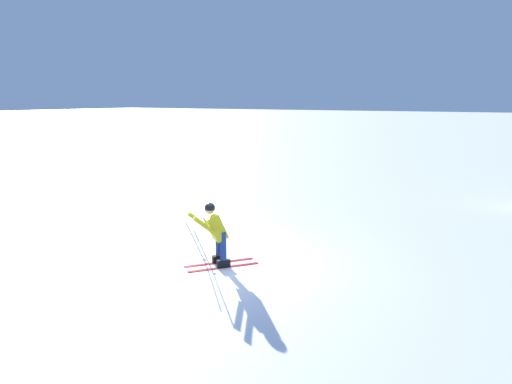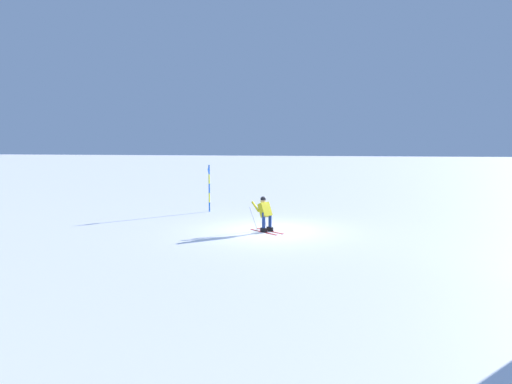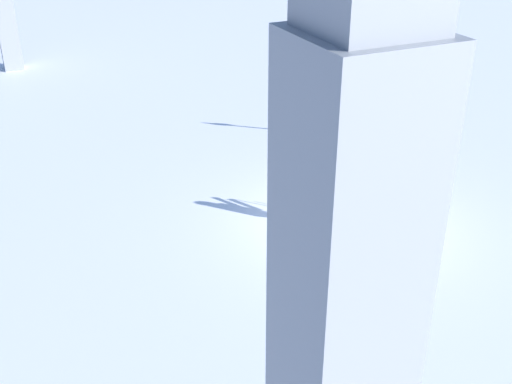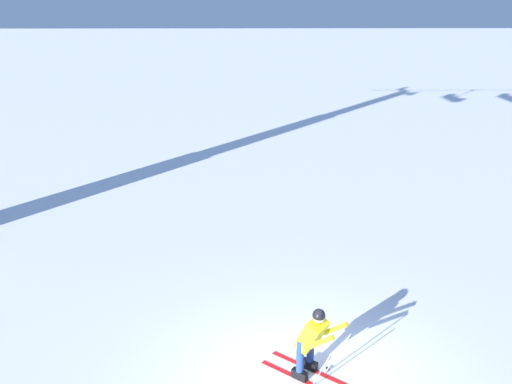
# 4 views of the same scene
# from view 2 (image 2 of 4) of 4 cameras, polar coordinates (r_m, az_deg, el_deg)

# --- Properties ---
(ground_plane) EXTENTS (260.00, 260.00, 0.00)m
(ground_plane) POSITION_cam_2_polar(r_m,az_deg,el_deg) (18.01, 1.75, -4.90)
(ground_plane) COLOR white
(skier_carving_main) EXTENTS (1.49, 1.33, 1.49)m
(skier_carving_main) POSITION_cam_2_polar(r_m,az_deg,el_deg) (17.68, 1.13, -2.55)
(skier_carving_main) COLOR red
(skier_carving_main) RESTS_ON ground_plane
(trail_marker_pole) EXTENTS (0.07, 0.28, 2.40)m
(trail_marker_pole) POSITION_cam_2_polar(r_m,az_deg,el_deg) (23.04, -5.97, 0.68)
(trail_marker_pole) COLOR blue
(trail_marker_pole) RESTS_ON ground_plane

